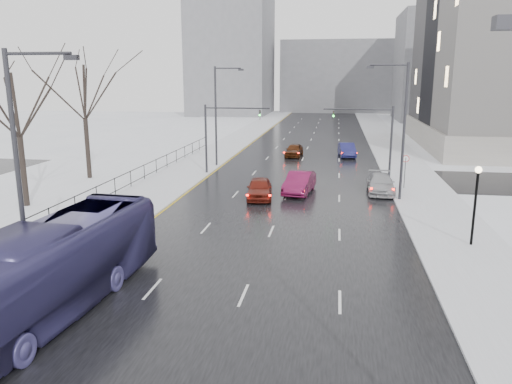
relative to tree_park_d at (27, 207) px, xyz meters
The scene contains 24 objects.
road 31.51m from the tree_park_d, 55.60° to the left, with size 16.00×150.00×0.04m, color black.
cross_road 22.65m from the tree_park_d, 38.19° to the left, with size 130.00×10.00×0.04m, color black.
sidewalk_left 27.01m from the tree_park_d, 74.32° to the left, with size 5.00×150.00×0.16m, color silver.
sidewalk_right 38.43m from the tree_park_d, 42.57° to the left, with size 5.00×150.00×0.16m, color silver.
park_strip 26.09m from the tree_park_d, 94.84° to the left, with size 14.00×150.00×0.12m, color white.
tree_park_d is the anchor object (origin of this frame).
tree_park_e 10.01m from the tree_park_d, 92.29° to the left, with size 9.45×9.45×13.50m, color black, non-canonical shape.
iron_fence 6.31m from the tree_park_d, 39.81° to the right, with size 0.06×70.00×1.30m.
streetlight_r_mid 27.24m from the tree_park_d, 13.01° to the left, with size 2.95×0.25×10.00m.
streetlight_l_near 17.90m from the tree_park_d, 55.47° to the right, with size 2.95×0.25×10.00m.
streetlight_l_far 21.17m from the tree_park_d, 61.85° to the left, with size 2.95×0.25×10.00m.
lamppost_r_mid 29.23m from the tree_park_d, ahead, with size 0.36×0.36×4.28m.
mast_signal_right 29.05m from the tree_park_d, 29.12° to the left, with size 6.10×0.33×6.50m.
mast_signal_left 17.96m from the tree_park_d, 53.20° to the left, with size 6.10×0.33×6.50m.
no_uturn_sign 28.88m from the tree_park_d, 20.32° to the left, with size 0.60×0.06×2.70m.
bldg_far_right 93.70m from the tree_park_d, 60.51° to the left, with size 24.00×20.00×22.00m, color slate.
bldg_far_left 92.17m from the tree_park_d, 92.64° to the left, with size 18.00×22.00×28.00m, color slate.
bldg_far_center 108.59m from the tree_park_d, 78.38° to the left, with size 30.00×18.00×18.00m, color slate.
bus 18.42m from the tree_park_d, 53.90° to the right, with size 3.01×12.87×3.58m, color navy.
sedan_center_near 16.65m from the tree_park_d, 17.58° to the left, with size 1.83×4.55×1.55m, color maroon.
sedan_right_near 20.06m from the tree_park_d, 21.19° to the left, with size 1.79×5.12×1.69m, color maroon.
sedan_right_far 26.39m from the tree_park_d, 18.61° to the left, with size 2.04×5.02×1.46m, color #A5A6AA.
sedan_center_far 30.57m from the tree_park_d, 56.88° to the left, with size 1.76×4.37×1.49m, color #451E0B.
sedan_right_distant 34.89m from the tree_park_d, 49.49° to the left, with size 1.66×4.76×1.57m, color navy.
Camera 1 is at (3.62, 2.92, 8.98)m, focal length 35.00 mm.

